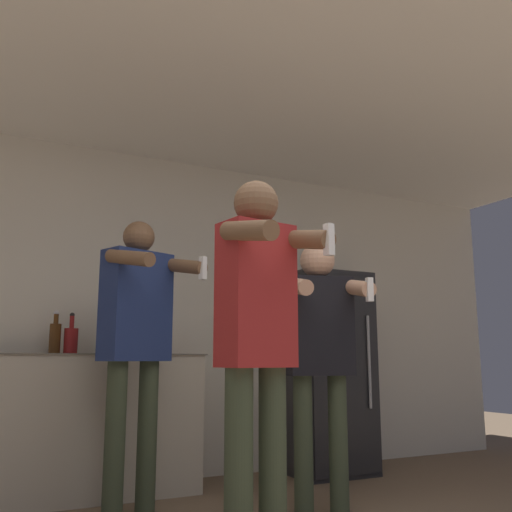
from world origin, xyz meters
TOP-DOWN VIEW (x-y plane):
  - wall_back at (0.00, 2.83)m, footprint 7.00×0.06m
  - ceiling_slab at (0.00, 1.40)m, footprint 7.00×3.32m
  - refrigerator at (1.32, 2.48)m, footprint 0.65×0.66m
  - counter at (-0.58, 2.52)m, footprint 1.49×0.57m
  - bottle_green_wine at (-0.73, 2.58)m, footprint 0.10×0.10m
  - bottle_short_whiskey at (-0.14, 2.58)m, footprint 0.09×0.09m
  - bottle_brown_liquor at (-0.47, 2.58)m, footprint 0.07×0.07m
  - bottle_dark_rum at (-0.83, 2.58)m, footprint 0.08×0.08m
  - bottle_amber_bourbon at (-0.04, 2.58)m, footprint 0.09×0.09m
  - person_woman_foreground at (-0.21, 0.72)m, footprint 0.45×0.48m
  - person_man_side at (0.59, 1.43)m, footprint 0.55×0.55m
  - person_spectator_back at (-0.45, 1.89)m, footprint 0.60×0.62m

SIDE VIEW (x-z plane):
  - counter at x=-0.58m, z-range 0.00..0.95m
  - refrigerator at x=1.32m, z-range 0.00..1.63m
  - person_man_side at x=0.59m, z-range 0.19..1.84m
  - person_woman_foreground at x=-0.21m, z-range 0.15..1.89m
  - bottle_brown_liquor at x=-0.47m, z-range 0.91..1.17m
  - bottle_green_wine at x=-0.73m, z-range 0.91..1.19m
  - bottle_amber_bourbon at x=-0.04m, z-range 0.92..1.19m
  - bottle_short_whiskey at x=-0.14m, z-range 0.92..1.19m
  - bottle_dark_rum at x=-0.83m, z-range 0.92..1.21m
  - person_spectator_back at x=-0.45m, z-range 0.19..1.96m
  - wall_back at x=0.00m, z-range 0.00..2.55m
  - ceiling_slab at x=0.00m, z-range 2.55..2.60m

